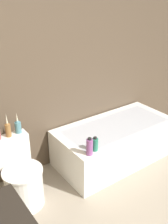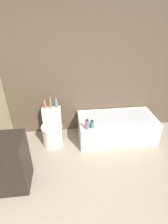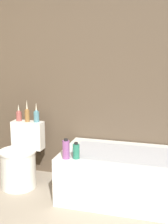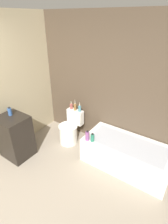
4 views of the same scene
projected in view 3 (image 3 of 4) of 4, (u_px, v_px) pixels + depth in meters
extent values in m
cube|color=brown|center=(75.00, 68.00, 3.57)|extent=(6.40, 0.06, 2.60)
cube|color=white|center=(137.00, 177.00, 3.18)|extent=(1.55, 0.76, 0.49)
cube|color=#B7BCC6|center=(138.00, 155.00, 3.13)|extent=(1.35, 0.56, 0.01)
cylinder|color=white|center=(18.00, 169.00, 3.48)|extent=(0.39, 0.39, 0.41)
cylinder|color=white|center=(18.00, 151.00, 3.43)|extent=(0.41, 0.41, 0.02)
cube|color=white|center=(28.00, 135.00, 3.66)|extent=(0.37, 0.14, 0.33)
cylinder|color=#994C47|center=(19.00, 116.00, 3.65)|extent=(0.07, 0.07, 0.11)
sphere|color=#994C47|center=(19.00, 112.00, 3.64)|extent=(0.04, 0.04, 0.04)
cone|color=beige|center=(19.00, 108.00, 3.63)|extent=(0.02, 0.02, 0.09)
cylinder|color=olive|center=(27.00, 116.00, 3.61)|extent=(0.06, 0.06, 0.13)
sphere|color=olive|center=(27.00, 110.00, 3.59)|extent=(0.04, 0.04, 0.04)
cone|color=beige|center=(27.00, 105.00, 3.58)|extent=(0.02, 0.02, 0.12)
cylinder|color=teal|center=(36.00, 117.00, 3.59)|extent=(0.07, 0.07, 0.12)
sphere|color=teal|center=(36.00, 112.00, 3.58)|extent=(0.04, 0.04, 0.04)
cone|color=beige|center=(36.00, 107.00, 3.57)|extent=(0.02, 0.02, 0.11)
cylinder|color=#8C4C8C|center=(66.00, 150.00, 2.99)|extent=(0.07, 0.07, 0.18)
cylinder|color=black|center=(66.00, 140.00, 2.97)|extent=(0.04, 0.04, 0.02)
cylinder|color=#267259|center=(76.00, 151.00, 3.00)|extent=(0.07, 0.07, 0.14)
cylinder|color=black|center=(76.00, 143.00, 2.98)|extent=(0.04, 0.04, 0.02)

